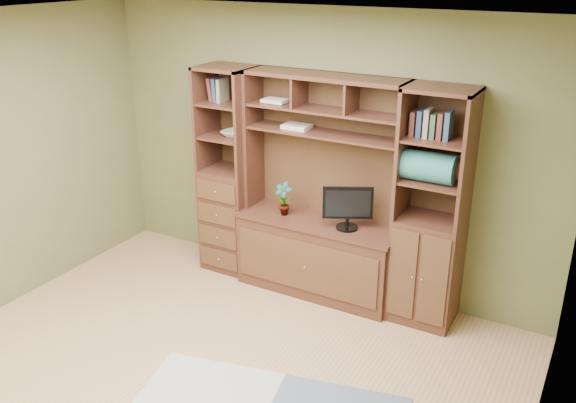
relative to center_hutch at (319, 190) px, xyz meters
The scene contains 10 objects.
room 1.76m from the center_hutch, 94.34° to the right, with size 4.60×4.10×2.64m.
center_hutch is the anchor object (origin of this frame).
left_tower 1.00m from the center_hutch, behind, with size 0.50×0.45×2.05m, color #482519.
right_tower 1.03m from the center_hutch, ahead, with size 0.55×0.45×2.05m, color #482519.
monitor 0.31m from the center_hutch, ahead, with size 0.44×0.20×0.54m, color black.
orchid 0.37m from the center_hutch, behind, with size 0.17×0.11×0.32m, color #A34037.
magazines 0.61m from the center_hutch, 161.87° to the left, with size 0.24×0.18×0.04m, color beige.
bowl 1.01m from the center_hutch, behind, with size 0.22×0.22×0.06m, color beige.
blanket_teal 1.06m from the center_hutch, ahead, with size 0.42×0.24×0.24m, color #2D7871.
blanket_red 1.14m from the center_hutch, ahead, with size 0.37×0.21×0.21m, color brown.
Camera 1 is at (2.40, -2.87, 2.96)m, focal length 38.00 mm.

